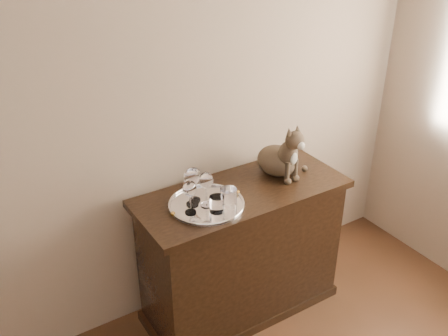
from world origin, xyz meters
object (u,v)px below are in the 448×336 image
Objects in this scene: wine_glass_c at (190,197)px; tray at (207,205)px; sideboard at (241,252)px; tumbler_b at (217,204)px; cat at (278,147)px; wine_glass_d at (206,189)px; wine_glass_a at (192,187)px; wine_glass_b at (194,184)px; tumbler_a at (228,198)px.

tray is at bearing 12.51° from wine_glass_c.
sideboard is at bearing 6.96° from tray.
cat is (0.51, 0.17, 0.12)m from tumbler_b.
sideboard is at bearing 8.60° from wine_glass_d.
wine_glass_a reaches higher than wine_glass_b.
cat is at bearing 4.60° from wine_glass_a.
tray is 0.10m from wine_glass_d.
cat is (0.53, 0.09, 0.06)m from wine_glass_d.
tumbler_a reaches higher than tray.
tumbler_b is (0.12, -0.06, -0.05)m from wine_glass_c.
sideboard is 3.60× the size of cat.
wine_glass_d is (0.10, 0.02, 0.01)m from wine_glass_c.
cat reaches higher than wine_glass_d.
tray reaches higher than sideboard.
tray is 1.91× the size of wine_glass_a.
sideboard is 0.54m from tumbler_b.
wine_glass_b reaches higher than sideboard.
wine_glass_a is (-0.06, 0.04, 0.11)m from tray.
wine_glass_c is at bearing -171.19° from wine_glass_d.
wine_glass_c is 0.95× the size of wine_glass_d.
tray is 2.06× the size of wine_glass_b.
wine_glass_d reaches higher than sideboard.
sideboard is 6.17× the size of wine_glass_b.
sideboard is 6.17× the size of wine_glass_d.
tumbler_b is (0.02, -0.08, -0.05)m from wine_glass_d.
tumbler_b is (-0.08, -0.01, -0.01)m from tumbler_a.
wine_glass_b is at bearing 176.93° from cat.
tumbler_b is 0.55m from cat.
tumbler_a is 0.47m from cat.
wine_glass_c reaches higher than tumbler_a.
tumbler_a is 0.08m from tumbler_b.
wine_glass_d is at bearing -39.27° from wine_glass_a.
cat is at bearing 10.11° from wine_glass_d.
tray is 0.15m from wine_glass_c.
wine_glass_c is 0.14m from tumbler_b.
wine_glass_c is at bearing -125.31° from wine_glass_a.
tumbler_a is 1.14× the size of tumbler_b.
wine_glass_a is 0.16m from tumbler_b.
sideboard is at bearing -173.46° from cat.
wine_glass_c is (-0.35, -0.05, 0.53)m from sideboard.
wine_glass_a is 0.59m from cat.
tray is at bearing 97.57° from tumbler_b.
sideboard is at bearing -1.70° from wine_glass_a.
sideboard is 5.74× the size of wine_glass_a.
tray is 0.13m from wine_glass_b.
wine_glass_b is (-0.03, 0.07, 0.10)m from tray.
tumbler_a reaches higher than sideboard.
wine_glass_b is (0.03, 0.03, -0.01)m from wine_glass_a.
wine_glass_a is 0.63× the size of cat.
tumbler_a is (0.12, -0.14, -0.05)m from wine_glass_b.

